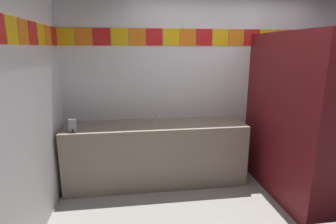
% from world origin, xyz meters
% --- Properties ---
extents(wall_back, '(4.34, 0.09, 2.56)m').
position_xyz_m(wall_back, '(-0.00, 1.49, 1.28)').
color(wall_back, silver).
rests_on(wall_back, ground_plane).
extents(wall_side, '(0.09, 2.90, 2.56)m').
position_xyz_m(wall_side, '(-2.21, 0.00, 1.28)').
color(wall_side, silver).
rests_on(wall_side, ground_plane).
extents(vanity_counter, '(2.37, 0.60, 0.83)m').
position_xyz_m(vanity_counter, '(-0.93, 1.15, 0.42)').
color(vanity_counter, gray).
rests_on(vanity_counter, ground_plane).
extents(faucet_center, '(0.04, 0.10, 0.14)m').
position_xyz_m(faucet_center, '(-0.93, 1.24, 0.88)').
color(faucet_center, silver).
rests_on(faucet_center, vanity_counter).
extents(soap_dispenser, '(0.09, 0.09, 0.16)m').
position_xyz_m(soap_dispenser, '(-1.95, 0.97, 0.91)').
color(soap_dispenser, gray).
rests_on(soap_dispenser, vanity_counter).
extents(stall_divider, '(0.92, 1.56, 2.00)m').
position_xyz_m(stall_divider, '(0.63, 0.41, 1.00)').
color(stall_divider, maroon).
rests_on(stall_divider, ground_plane).
extents(toilet, '(0.39, 0.49, 0.74)m').
position_xyz_m(toilet, '(1.05, 1.09, 0.30)').
color(toilet, white).
rests_on(toilet, ground_plane).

